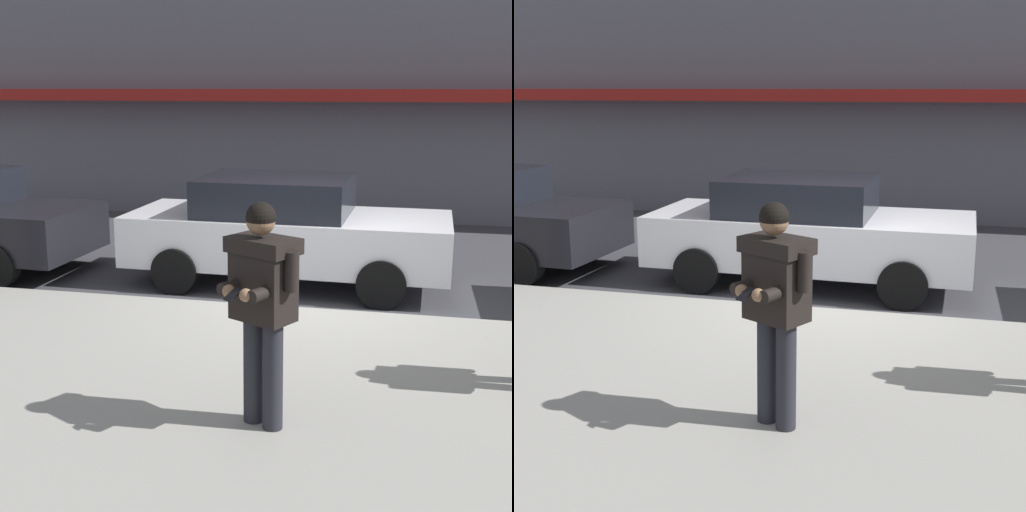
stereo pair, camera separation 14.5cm
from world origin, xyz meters
The scene contains 5 objects.
ground_plane centered at (0.00, 0.00, 0.00)m, with size 80.00×80.00×0.00m, color #3D3D42.
sidewalk centered at (1.00, -2.85, 0.07)m, with size 32.00×5.30×0.14m, color #99968E.
curb_paint_line centered at (1.00, 0.05, 0.00)m, with size 28.00×0.12×0.01m, color silver.
parked_sedan_mid centered at (-0.61, 1.32, 0.79)m, with size 4.54×2.01×1.54m.
man_texting_on_phone centered at (0.06, -3.35, 1.25)m, with size 0.63×0.65×1.81m.
Camera 2 is at (1.30, -8.43, 2.78)m, focal length 50.00 mm.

